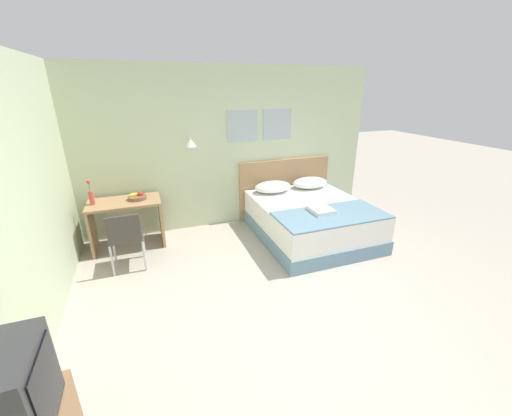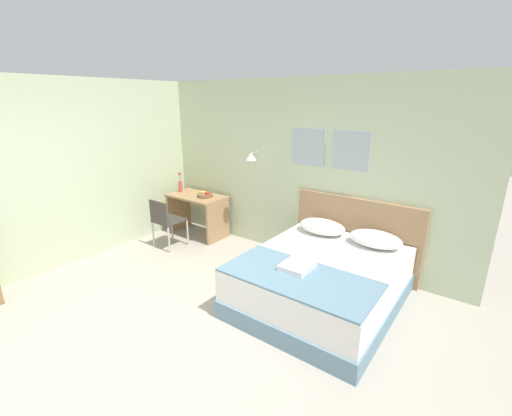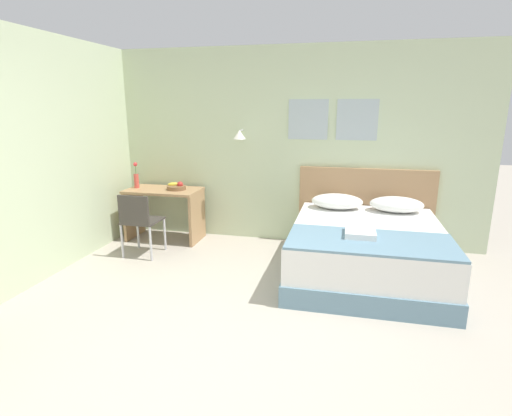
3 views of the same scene
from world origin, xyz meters
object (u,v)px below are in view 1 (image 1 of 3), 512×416
folded_towel_near_foot (321,210)px  pillow_right (310,183)px  desk (126,216)px  bed (310,220)px  fruit_bowl (137,197)px  television (1,397)px  pillow_left (273,187)px  throw_blanket (331,215)px  headboard (285,188)px  flower_vase (91,195)px  desk_chair (125,236)px

folded_towel_near_foot → pillow_right: bearing=68.2°
folded_towel_near_foot → desk: 2.91m
bed → fruit_bowl: (-2.58, 0.71, 0.48)m
folded_towel_near_foot → television: bearing=-145.2°
pillow_left → television: 4.41m
pillow_left → throw_blanket: pillow_left is taller
headboard → pillow_left: size_ratio=2.72×
folded_towel_near_foot → throw_blanket: bearing=-55.8°
pillow_right → television: bearing=-137.3°
bed → flower_vase: (-3.19, 0.69, 0.58)m
pillow_left → desk: (-2.41, -0.03, -0.18)m
fruit_bowl → flower_vase: bearing=-178.5°
pillow_right → desk_chair: size_ratio=0.79×
fruit_bowl → television: television is taller
pillow_right → desk_chair: (-3.14, -0.75, -0.18)m
bed → desk_chair: desk_chair is taller
throw_blanket → flower_vase: flower_vase is taller
bed → headboard: bearing=90.0°
headboard → desk: 2.79m
throw_blanket → folded_towel_near_foot: folded_towel_near_foot is taller
desk → flower_vase: bearing=179.6°
pillow_right → flower_vase: bearing=-179.6°
desk_chair → television: bearing=-100.3°
bed → pillow_right: pillow_right is taller
folded_towel_near_foot → desk: (-2.68, 1.12, -0.14)m
throw_blanket → fruit_bowl: 2.88m
flower_vase → television: (-0.05, -3.31, 0.03)m
bed → desk: (-2.77, 0.69, 0.21)m
folded_towel_near_foot → fruit_bowl: bearing=155.5°
folded_towel_near_foot → desk: desk is taller
headboard → fruit_bowl: (-2.58, -0.30, 0.23)m
headboard → pillow_right: (0.36, -0.29, 0.14)m
flower_vase → pillow_left: bearing=0.5°
throw_blanket → desk: desk is taller
desk_chair → flower_vase: (-0.41, 0.72, 0.38)m
throw_blanket → desk_chair: desk_chair is taller
desk → fruit_bowl: size_ratio=3.85×
desk_chair → fruit_bowl: 0.81m
desk_chair → fruit_bowl: bearing=75.5°
desk → television: bearing=-98.1°
headboard → television: (-3.24, -3.62, 0.37)m
pillow_left → desk_chair: (-2.41, -0.75, -0.18)m
headboard → desk: headboard is taller
bed → pillow_right: (0.36, 0.71, 0.39)m
folded_towel_near_foot → desk_chair: bearing=171.6°
television → throw_blanket: bearing=32.3°
desk_chair → flower_vase: 0.92m
pillow_left → desk_chair: desk_chair is taller
throw_blanket → fruit_bowl: bearing=153.8°
pillow_right → folded_towel_near_foot: (-0.46, -1.14, -0.04)m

